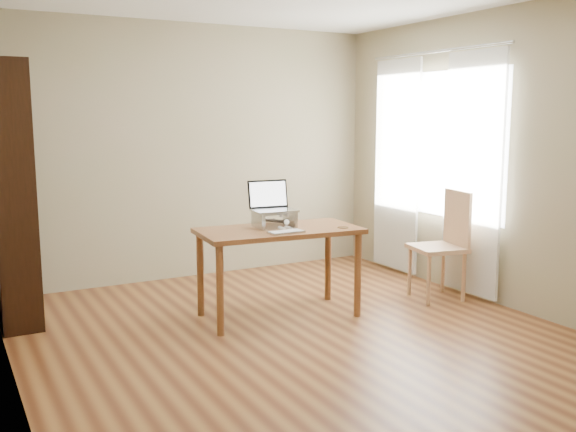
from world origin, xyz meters
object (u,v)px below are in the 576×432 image
object	(u,v)px
bookshelf	(11,194)
laptop	(271,203)
chair	(444,240)
cat	(274,219)
keyboard	(286,232)
desk	(279,241)

from	to	relation	value
bookshelf	laptop	xyz separation A→B (m)	(1.94, -0.82, -0.11)
laptop	chair	distance (m)	1.69
laptop	cat	distance (m)	0.14
cat	chair	bearing A→B (deg)	-11.58
bookshelf	chair	xyz separation A→B (m)	(3.55, -1.19, -0.51)
keyboard	chair	xyz separation A→B (m)	(1.65, -0.01, -0.22)
desk	laptop	world-z (taller)	laptop
desk	chair	size ratio (longest dim) A/B	1.38
bookshelf	cat	world-z (taller)	bookshelf
bookshelf	cat	size ratio (longest dim) A/B	4.39
desk	cat	world-z (taller)	cat
keyboard	cat	bearing A→B (deg)	77.19
bookshelf	chair	distance (m)	3.77
desk	cat	xyz separation A→B (m)	(0.01, 0.11, 0.17)
desk	keyboard	bearing A→B (deg)	-97.95
bookshelf	keyboard	xyz separation A→B (m)	(1.89, -1.18, -0.29)
bookshelf	keyboard	size ratio (longest dim) A/B	7.13
laptop	keyboard	bearing A→B (deg)	-92.92
desk	cat	distance (m)	0.20
keyboard	chair	distance (m)	1.67
chair	laptop	bearing A→B (deg)	178.51
desk	keyboard	distance (m)	0.25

